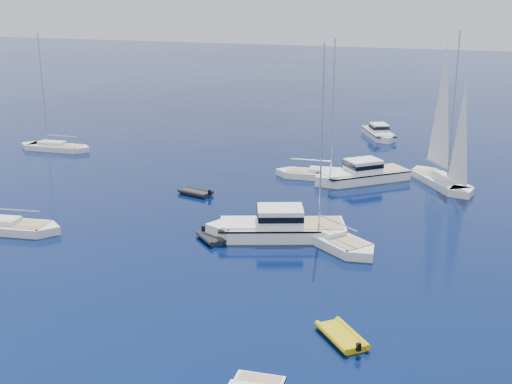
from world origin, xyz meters
TOP-DOWN VIEW (x-y plane):
  - motor_cruiser_centre at (-0.64, 22.27)m, footprint 12.50×7.59m
  - motor_cruiser_distant at (2.59, 40.47)m, footprint 10.50×9.91m
  - motor_cruiser_horizon at (0.83, 62.11)m, footprint 6.36×9.13m
  - sailboat_mid_r at (3.45, 22.52)m, footprint 10.30×8.71m
  - sailboat_mid_l at (-22.23, 16.04)m, footprint 10.76×4.24m
  - sailboat_centre at (-1.57, 40.23)m, footprint 10.34×3.45m
  - sailboat_sails_r at (10.54, 41.82)m, footprint 8.42×10.57m
  - sailboat_far_l at (-35.52, 41.57)m, footprint 10.03×3.15m
  - tender_yellow at (7.86, 7.84)m, footprint 4.00×4.15m
  - tender_grey_near at (-5.30, 19.63)m, footprint 3.34×3.29m
  - tender_grey_far at (-11.55, 30.50)m, footprint 3.75×2.66m

SIDE VIEW (x-z plane):
  - motor_cruiser_centre at x=-0.64m, z-range -1.57..1.57m
  - motor_cruiser_distant at x=2.59m, z-range -1.45..1.45m
  - motor_cruiser_horizon at x=0.83m, z-range -1.16..1.16m
  - sailboat_mid_r at x=3.45m, z-range -7.92..7.92m
  - sailboat_mid_l at x=-22.23m, z-range -7.70..7.70m
  - sailboat_centre at x=-1.57m, z-range -7.46..7.46m
  - sailboat_sails_r at x=10.54m, z-range -7.98..7.98m
  - sailboat_far_l at x=-35.52m, z-range -7.27..7.27m
  - tender_yellow at x=7.86m, z-range -0.47..0.47m
  - tender_grey_near at x=-5.30m, z-range -0.47..0.47m
  - tender_grey_far at x=-11.55m, z-range -0.47..0.47m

